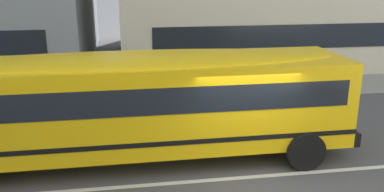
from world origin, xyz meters
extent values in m
plane|color=#4C4C4F|center=(0.00, 0.00, 0.00)|extent=(400.00, 400.00, 0.00)
cube|color=gray|center=(0.00, 7.59, 0.01)|extent=(120.00, 3.00, 0.01)
cube|color=silver|center=(0.00, 0.00, 0.00)|extent=(110.00, 0.16, 0.01)
cube|color=yellow|center=(-2.61, 1.42, 1.57)|extent=(10.83, 2.50, 2.16)
cube|color=black|center=(2.88, 1.44, 0.67)|extent=(0.21, 2.46, 0.35)
cube|color=black|center=(-2.61, 1.42, 1.96)|extent=(10.18, 2.54, 0.63)
cube|color=black|center=(-2.61, 1.42, 0.93)|extent=(10.85, 2.53, 0.12)
ellipsoid|color=yellow|center=(-2.61, 1.42, 2.66)|extent=(10.40, 2.30, 0.35)
cylinder|color=red|center=(-6.07, 2.81, 1.47)|extent=(0.43, 0.43, 0.03)
cylinder|color=black|center=(1.51, 0.20, 0.49)|extent=(0.98, 0.28, 0.98)
cylinder|color=black|center=(1.50, 2.66, 0.49)|extent=(0.98, 0.28, 0.98)
cube|color=black|center=(5.40, 9.07, 1.92)|extent=(14.13, 0.04, 1.10)
camera|label=1|loc=(-2.74, -8.59, 4.77)|focal=38.44mm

